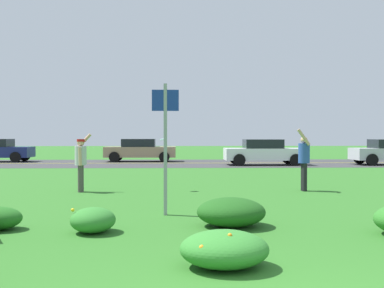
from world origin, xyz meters
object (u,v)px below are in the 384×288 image
(person_thrower_red_cap_gray_shirt, at_px, (81,160))
(person_catcher_blue_shirt, at_px, (304,158))
(frisbee_pale_blue, at_px, (164,139))
(car_tan_center_left, at_px, (140,150))
(car_white_center_right, at_px, (264,152))
(sign_post_near_path, at_px, (165,136))

(person_thrower_red_cap_gray_shirt, relative_size, person_catcher_blue_shirt, 0.93)
(person_thrower_red_cap_gray_shirt, bearing_deg, frisbee_pale_blue, 6.87)
(car_tan_center_left, xyz_separation_m, car_white_center_right, (7.28, -3.84, 0.00))
(person_catcher_blue_shirt, xyz_separation_m, car_tan_center_left, (-6.15, 16.39, -0.25))
(car_tan_center_left, bearing_deg, person_catcher_blue_shirt, -69.45)
(person_catcher_blue_shirt, height_order, car_white_center_right, person_catcher_blue_shirt)
(sign_post_near_path, xyz_separation_m, car_tan_center_left, (-2.08, 20.59, -0.92))
(sign_post_near_path, xyz_separation_m, person_thrower_red_cap_gray_shirt, (-2.59, 4.17, -0.70))
(person_thrower_red_cap_gray_shirt, relative_size, car_tan_center_left, 0.39)
(frisbee_pale_blue, distance_m, car_tan_center_left, 16.26)
(person_thrower_red_cap_gray_shirt, height_order, frisbee_pale_blue, person_thrower_red_cap_gray_shirt)
(person_thrower_red_cap_gray_shirt, height_order, car_tan_center_left, person_thrower_red_cap_gray_shirt)
(sign_post_near_path, distance_m, person_catcher_blue_shirt, 5.88)
(sign_post_near_path, bearing_deg, person_thrower_red_cap_gray_shirt, 121.82)
(car_white_center_right, bearing_deg, person_catcher_blue_shirt, -95.18)
(person_catcher_blue_shirt, xyz_separation_m, frisbee_pale_blue, (-4.22, 0.27, 0.57))
(frisbee_pale_blue, bearing_deg, person_catcher_blue_shirt, -3.64)
(sign_post_near_path, relative_size, car_white_center_right, 0.61)
(sign_post_near_path, relative_size, car_tan_center_left, 0.61)
(sign_post_near_path, bearing_deg, person_catcher_blue_shirt, 45.92)
(person_catcher_blue_shirt, relative_size, frisbee_pale_blue, 7.82)
(person_thrower_red_cap_gray_shirt, height_order, car_white_center_right, person_thrower_red_cap_gray_shirt)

